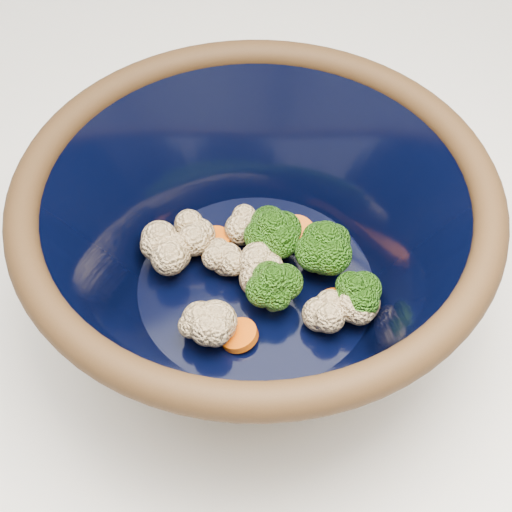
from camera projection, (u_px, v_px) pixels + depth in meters
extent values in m
cube|color=white|center=(259.00, 510.00, 0.93)|extent=(1.20, 1.20, 0.90)
cylinder|color=black|center=(256.00, 303.00, 0.58)|extent=(0.20, 0.20, 0.01)
torus|color=black|center=(256.00, 193.00, 0.48)|extent=(0.33, 0.33, 0.02)
cylinder|color=black|center=(256.00, 285.00, 0.56)|extent=(0.19, 0.19, 0.00)
cylinder|color=#608442|center=(272.00, 247.00, 0.57)|extent=(0.01, 0.01, 0.02)
ellipsoid|color=#387316|center=(272.00, 228.00, 0.55)|extent=(0.04, 0.04, 0.04)
cylinder|color=#608442|center=(273.00, 299.00, 0.54)|extent=(0.01, 0.01, 0.02)
ellipsoid|color=#387316|center=(274.00, 282.00, 0.52)|extent=(0.04, 0.04, 0.03)
cylinder|color=#608442|center=(323.00, 261.00, 0.56)|extent=(0.01, 0.01, 0.02)
ellipsoid|color=#387316|center=(325.00, 241.00, 0.54)|extent=(0.04, 0.04, 0.04)
cylinder|color=#608442|center=(352.00, 306.00, 0.54)|extent=(0.01, 0.01, 0.02)
ellipsoid|color=#387316|center=(355.00, 290.00, 0.52)|extent=(0.04, 0.04, 0.03)
sphere|color=beige|center=(201.00, 320.00, 0.52)|extent=(0.03, 0.03, 0.03)
sphere|color=beige|center=(361.00, 303.00, 0.53)|extent=(0.03, 0.03, 0.03)
sphere|color=beige|center=(319.00, 314.00, 0.53)|extent=(0.03, 0.03, 0.03)
sphere|color=beige|center=(198.00, 236.00, 0.57)|extent=(0.03, 0.03, 0.03)
sphere|color=beige|center=(227.00, 259.00, 0.56)|extent=(0.03, 0.03, 0.03)
sphere|color=beige|center=(171.00, 252.00, 0.56)|extent=(0.03, 0.03, 0.03)
sphere|color=beige|center=(215.00, 322.00, 0.52)|extent=(0.03, 0.03, 0.03)
sphere|color=beige|center=(241.00, 229.00, 0.58)|extent=(0.03, 0.03, 0.03)
sphere|color=beige|center=(262.00, 272.00, 0.55)|extent=(0.03, 0.03, 0.03)
sphere|color=beige|center=(258.00, 278.00, 0.55)|extent=(0.03, 0.03, 0.03)
cylinder|color=#D35B09|center=(239.00, 335.00, 0.53)|extent=(0.03, 0.03, 0.01)
cylinder|color=#D35B09|center=(333.00, 303.00, 0.54)|extent=(0.02, 0.02, 0.01)
cylinder|color=#D35B09|center=(296.00, 233.00, 0.59)|extent=(0.03, 0.03, 0.01)
cylinder|color=#D35B09|center=(213.00, 242.00, 0.58)|extent=(0.03, 0.03, 0.01)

